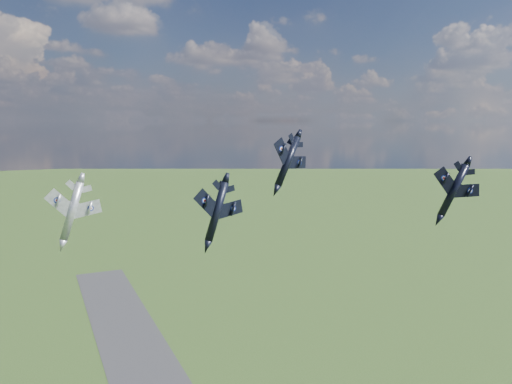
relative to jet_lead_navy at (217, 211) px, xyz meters
name	(u,v)px	position (x,y,z in m)	size (l,w,h in m)	color
jet_lead_navy	(217,211)	(0.00, 0.00, 0.00)	(11.56, 16.12, 3.34)	black
jet_right_navy	(454,190)	(30.03, -29.65, 6.18)	(8.92, 12.44, 2.57)	black
jet_high_navy	(288,161)	(19.04, 6.98, 8.52)	(11.69, 16.30, 3.37)	black
jet_left_silver	(72,211)	(-26.23, -0.23, 2.07)	(10.08, 14.05, 2.91)	gray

